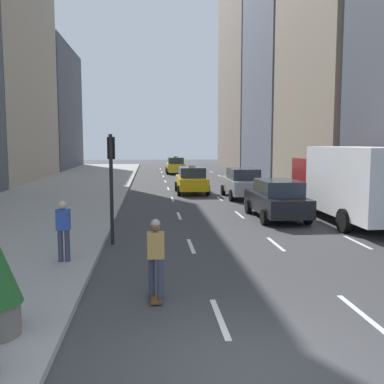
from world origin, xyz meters
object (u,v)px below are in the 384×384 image
taxi_second (192,180)px  sedan_black_near (277,199)px  traffic_light_pole (111,171)px  sedan_silver_behind (242,183)px  pedestrian_mid_block (63,228)px  skateboarder (156,256)px  taxi_lead (175,165)px  box_truck (350,181)px

taxi_second → sedan_black_near: taxi_second is taller
taxi_second → traffic_light_pole: 14.92m
sedan_silver_behind → pedestrian_mid_block: (-7.82, -14.31, 0.16)m
sedan_black_near → pedestrian_mid_block: size_ratio=2.95×
skateboarder → sedan_black_near: bearing=61.0°
sedan_black_near → taxi_lead: bearing=95.6°
taxi_second → sedan_black_near: bearing=-74.5°
pedestrian_mid_block → traffic_light_pole: traffic_light_pole is taller
taxi_lead → taxi_second: (0.00, -18.43, 0.00)m
taxi_second → sedan_silver_behind: bearing=-44.0°
box_truck → taxi_lead: bearing=100.7°
traffic_light_pole → taxi_second: bearing=74.6°
taxi_second → sedan_silver_behind: size_ratio=0.92×
taxi_lead → pedestrian_mid_block: taxi_lead is taller
sedan_black_near → sedan_silver_behind: (0.00, 7.38, 0.03)m
sedan_black_near → pedestrian_mid_block: bearing=-138.4°
pedestrian_mid_block → taxi_lead: bearing=81.9°
taxi_lead → sedan_silver_behind: taxi_lead is taller
sedan_silver_behind → traffic_light_pole: 13.51m
box_truck → taxi_second: bearing=116.7°
sedan_silver_behind → pedestrian_mid_block: 16.31m
taxi_lead → box_truck: bearing=-79.3°
sedan_silver_behind → skateboarder: (-5.39, -17.09, 0.05)m
sedan_black_near → sedan_silver_behind: 7.38m
taxi_lead → pedestrian_mid_block: size_ratio=2.67×
sedan_black_near → box_truck: 3.11m
taxi_lead → traffic_light_pole: (-3.95, -32.74, 1.53)m
skateboarder → pedestrian_mid_block: size_ratio=1.06×
taxi_lead → sedan_silver_behind: 21.32m
taxi_lead → taxi_second: size_ratio=1.00×
taxi_second → pedestrian_mid_block: taxi_second is taller
taxi_second → skateboarder: 19.96m
skateboarder → traffic_light_pole: traffic_light_pole is taller
taxi_lead → skateboarder: size_ratio=2.52×
sedan_black_near → sedan_silver_behind: size_ratio=1.02×
sedan_silver_behind → skateboarder: sedan_silver_behind is taller
sedan_black_near → sedan_silver_behind: bearing=90.0°
taxi_lead → taxi_second: bearing=-90.0°
skateboarder → traffic_light_pole: (-1.36, 5.48, 1.45)m
taxi_lead → box_truck: 30.10m
taxi_second → box_truck: (5.60, -11.13, 0.83)m
sedan_silver_behind → box_truck: bearing=-71.6°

